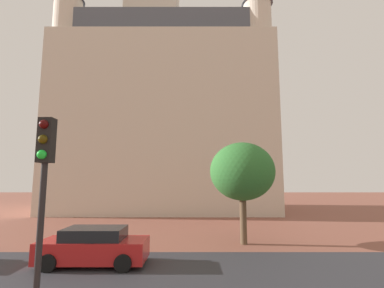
% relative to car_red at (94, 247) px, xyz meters
% --- Properties ---
extents(ground_plane, '(120.00, 120.00, 0.00)m').
position_rel_car_red_xyz_m(ground_plane, '(3.85, -0.07, -0.70)').
color(ground_plane, brown).
extents(street_asphalt_strip, '(120.00, 6.82, 0.00)m').
position_rel_car_red_xyz_m(street_asphalt_strip, '(3.85, -1.50, -0.69)').
color(street_asphalt_strip, '#2D2D33').
rests_on(street_asphalt_strip, ground_plane).
extents(landmark_building, '(22.83, 12.70, 33.87)m').
position_rel_car_red_xyz_m(landmark_building, '(0.58, 19.57, 10.52)').
color(landmark_building, beige).
rests_on(landmark_building, ground_plane).
extents(car_red, '(4.16, 1.94, 1.44)m').
position_rel_car_red_xyz_m(car_red, '(0.00, 0.00, 0.00)').
color(car_red, red).
rests_on(car_red, ground_plane).
extents(traffic_light_pole, '(0.28, 0.34, 4.59)m').
position_rel_car_red_xyz_m(traffic_light_pole, '(0.98, -5.91, 2.51)').
color(traffic_light_pole, black).
rests_on(traffic_light_pole, ground_plane).
extents(tree_curb_far, '(3.46, 3.46, 5.35)m').
position_rel_car_red_xyz_m(tree_curb_far, '(6.60, 3.47, 3.07)').
color(tree_curb_far, brown).
rests_on(tree_curb_far, ground_plane).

